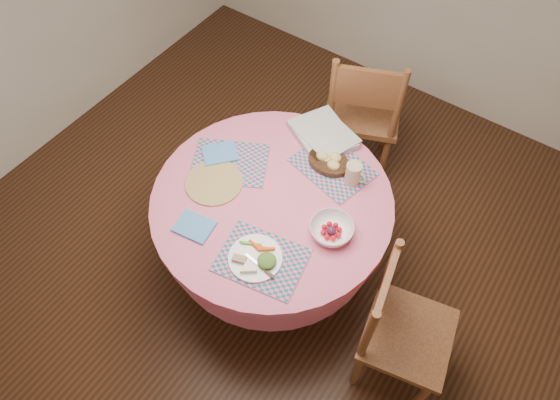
{
  "coord_description": "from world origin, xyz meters",
  "views": [
    {
      "loc": [
        0.87,
        -1.17,
        2.82
      ],
      "look_at": [
        0.05,
        0.0,
        0.78
      ],
      "focal_mm": 32.0,
      "sensor_mm": 36.0,
      "label": 1
    }
  ],
  "objects": [
    {
      "name": "newspaper_stack",
      "position": [
        -0.01,
        0.5,
        0.78
      ],
      "size": [
        0.43,
        0.4,
        0.04
      ],
      "rotation": [
        0.0,
        0.0,
        -0.5
      ],
      "color": "silver",
      "rests_on": "dining_table"
    },
    {
      "name": "chair_right",
      "position": [
        0.84,
        -0.12,
        0.49
      ],
      "size": [
        0.49,
        0.51,
        0.94
      ],
      "rotation": [
        0.0,
        0.0,
        1.78
      ],
      "color": "brown",
      "rests_on": "ground"
    },
    {
      "name": "placemat_back",
      "position": [
        0.15,
        0.35,
        0.75
      ],
      "size": [
        0.46,
        0.39,
        0.01
      ],
      "primitive_type": "cube",
      "rotation": [
        0.0,
        0.0,
        -0.24
      ],
      "color": "#126968",
      "rests_on": "dining_table"
    },
    {
      "name": "wicker_trivet",
      "position": [
        -0.3,
        -0.09,
        0.76
      ],
      "size": [
        0.3,
        0.3,
        0.01
      ],
      "primitive_type": "cylinder",
      "color": "olive",
      "rests_on": "dining_table"
    },
    {
      "name": "napkin_near",
      "position": [
        -0.21,
        -0.35,
        0.76
      ],
      "size": [
        0.2,
        0.17,
        0.01
      ],
      "primitive_type": "cube",
      "rotation": [
        0.0,
        0.0,
        0.15
      ],
      "color": "#4E86CA",
      "rests_on": "dining_table"
    },
    {
      "name": "placemat_front",
      "position": [
        0.16,
        -0.31,
        0.75
      ],
      "size": [
        0.45,
        0.37,
        0.01
      ],
      "primitive_type": "cube",
      "rotation": [
        0.0,
        0.0,
        0.18
      ],
      "color": "#126968",
      "rests_on": "dining_table"
    },
    {
      "name": "bread_bowl",
      "position": [
        0.12,
        0.35,
        0.78
      ],
      "size": [
        0.23,
        0.23,
        0.08
      ],
      "color": "black",
      "rests_on": "placemat_back"
    },
    {
      "name": "dining_table",
      "position": [
        0.0,
        0.0,
        0.56
      ],
      "size": [
        1.24,
        1.24,
        0.75
      ],
      "color": "#E1697C",
      "rests_on": "ground"
    },
    {
      "name": "latte_mug",
      "position": [
        0.28,
        0.32,
        0.82
      ],
      "size": [
        0.12,
        0.08,
        0.13
      ],
      "color": "tan",
      "rests_on": "placemat_back"
    },
    {
      "name": "fruit_bowl",
      "position": [
        0.35,
        -0.0,
        0.78
      ],
      "size": [
        0.24,
        0.24,
        0.07
      ],
      "rotation": [
        0.0,
        0.0,
        -0.14
      ],
      "color": "white",
      "rests_on": "dining_table"
    },
    {
      "name": "napkin_far",
      "position": [
        -0.4,
        0.08,
        0.76
      ],
      "size": [
        0.22,
        0.23,
        0.01
      ],
      "primitive_type": "cube",
      "rotation": [
        0.0,
        0.0,
        0.86
      ],
      "color": "#4E86CA",
      "rests_on": "placemat_left"
    },
    {
      "name": "placemat_left",
      "position": [
        -0.32,
        0.06,
        0.75
      ],
      "size": [
        0.49,
        0.45,
        0.01
      ],
      "primitive_type": "cube",
      "rotation": [
        0.0,
        0.0,
        0.48
      ],
      "color": "#126968",
      "rests_on": "dining_table"
    },
    {
      "name": "room_envelope",
      "position": [
        0.0,
        0.0,
        1.71
      ],
      "size": [
        4.01,
        4.01,
        2.71
      ],
      "color": "silver",
      "rests_on": "ground"
    },
    {
      "name": "dinner_plate",
      "position": [
        0.15,
        -0.33,
        0.77
      ],
      "size": [
        0.25,
        0.25,
        0.05
      ],
      "rotation": [
        0.0,
        0.0,
        0.32
      ],
      "color": "white",
      "rests_on": "placemat_front"
    },
    {
      "name": "ground",
      "position": [
        0.0,
        0.0,
        0.0
      ],
      "size": [
        4.0,
        4.0,
        0.0
      ],
      "primitive_type": "plane",
      "color": "#331C0F",
      "rests_on": "ground"
    },
    {
      "name": "chair_back",
      "position": [
        -0.01,
        1.01,
        0.53
      ],
      "size": [
        0.61,
        0.6,
        1.02
      ],
      "rotation": [
        0.0,
        0.0,
        3.54
      ],
      "color": "brown",
      "rests_on": "ground"
    }
  ]
}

